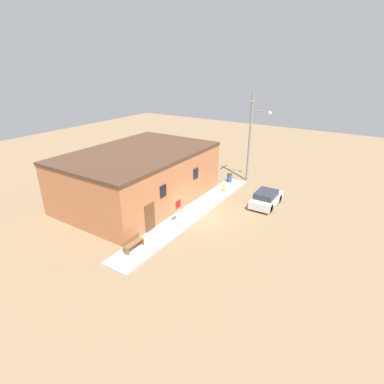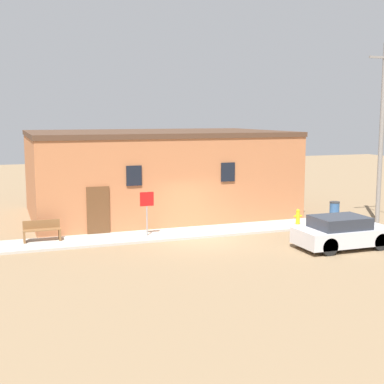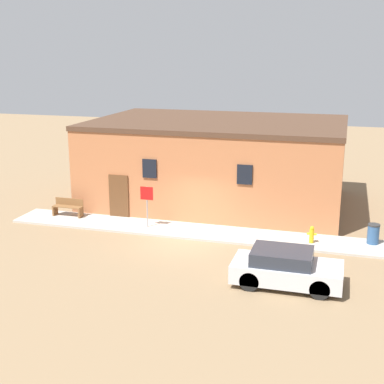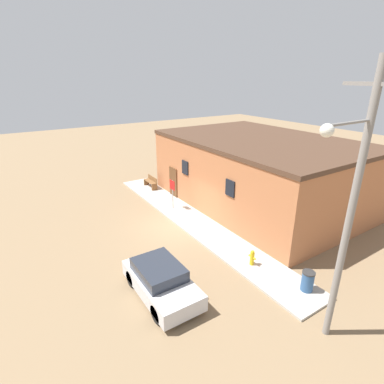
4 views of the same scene
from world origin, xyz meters
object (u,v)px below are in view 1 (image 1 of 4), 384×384
stop_sign (178,208)px  trash_bin (230,178)px  fire_hydrant (224,187)px  parked_car (266,198)px  bench (133,243)px  utility_pole (251,135)px

stop_sign → trash_bin: (9.96, 0.58, -0.89)m
fire_hydrant → parked_car: 4.40m
fire_hydrant → stop_sign: (-7.46, 0.06, 0.96)m
fire_hydrant → bench: bench is taller
parked_car → fire_hydrant: bearing=82.2°
stop_sign → parked_car: (6.86, -4.41, -0.79)m
stop_sign → trash_bin: bearing=3.3°
utility_pole → parked_car: size_ratio=2.29×
bench → parked_car: 12.27m
utility_pole → fire_hydrant: bearing=170.7°
trash_bin → bench: bearing=-179.8°
bench → stop_sign: bearing=-6.8°
trash_bin → parked_car: (-3.10, -4.99, 0.10)m
trash_bin → parked_car: size_ratio=0.23×
stop_sign → trash_bin: stop_sign is taller
stop_sign → trash_bin: size_ratio=2.23×
bench → trash_bin: 14.34m
utility_pole → bench: bearing=175.5°
fire_hydrant → trash_bin: 2.58m
utility_pole → parked_car: (-4.81, -3.67, -4.11)m
stop_sign → bench: size_ratio=1.28×
parked_car → trash_bin: bearing=58.2°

